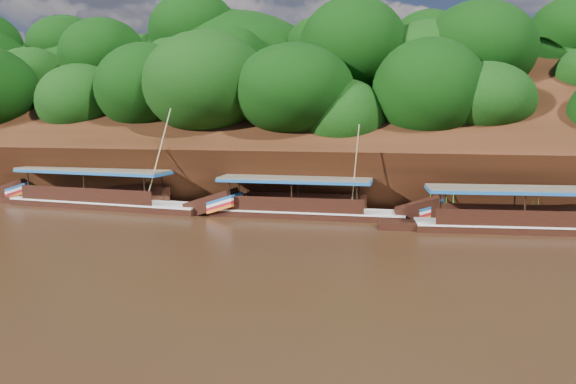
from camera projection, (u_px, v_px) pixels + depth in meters
The scene contains 6 objects.
ground at pixel (288, 250), 24.42m from camera, with size 160.00×160.00×0.00m, color black.
riverbank at pixel (349, 163), 46.10m from camera, with size 120.00×30.06×19.40m.
boat_0 at pixel (548, 222), 28.01m from camera, with size 13.85×3.28×5.84m.
boat_1 at pixel (318, 209), 31.96m from camera, with size 13.20×2.56×5.74m.
boat_2 at pixel (117, 200), 35.07m from camera, with size 15.75×3.66×6.65m.
reeds at pixel (275, 197), 34.20m from camera, with size 48.82×2.57×2.15m.
Camera 1 is at (5.32, -23.24, 5.85)m, focal length 35.00 mm.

